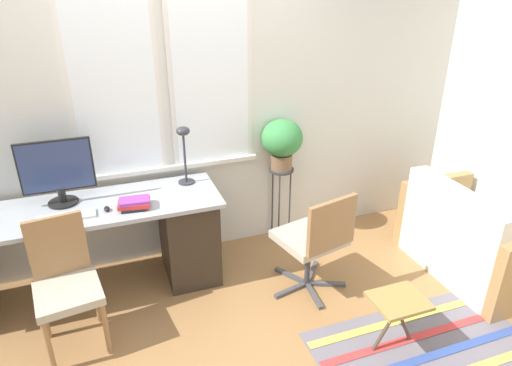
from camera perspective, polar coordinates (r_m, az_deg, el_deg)
ground_plane at (r=3.70m, az=-7.27°, el=-13.66°), size 14.00×14.00×0.00m
wall_back_with_window at (r=3.69m, az=-10.95°, el=9.82°), size 9.00×0.12×2.70m
wall_right_with_picture at (r=4.41m, az=28.63°, el=9.66°), size 0.08×9.00×2.70m
desk at (r=3.68m, az=-21.56°, el=-7.83°), size 2.18×0.62×0.75m
monitor at (r=3.52m, az=-23.60°, el=1.34°), size 0.50×0.21×0.49m
keyboard at (r=3.40m, az=-22.63°, el=-3.94°), size 0.39×0.12×0.02m
mouse at (r=3.39m, az=-18.15°, el=-3.08°), size 0.04×0.06×0.03m
desk_lamp at (r=3.57m, az=-9.01°, el=4.84°), size 0.13×0.13×0.47m
book_stack at (r=3.37m, az=-15.01°, el=-2.45°), size 0.24×0.20×0.07m
desk_chair_wooden at (r=3.25m, az=-22.70°, el=-11.36°), size 0.45×0.46×0.89m
office_chair_swivel at (r=3.48m, az=7.40°, el=-6.97°), size 0.60×0.58×0.87m
couch_loveseat at (r=4.17m, az=25.44°, el=-6.63°), size 0.72×1.17×0.79m
plant_stand at (r=4.07m, az=3.14°, el=0.31°), size 0.22×0.22×0.71m
potted_plant at (r=3.93m, az=3.28°, el=5.34°), size 0.36×0.36×0.45m
floor_rug_striped at (r=3.45m, az=20.21°, el=-18.64°), size 1.48×0.80×0.01m
folding_stool at (r=3.18m, az=17.36°, el=-14.29°), size 0.35×0.29×0.39m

